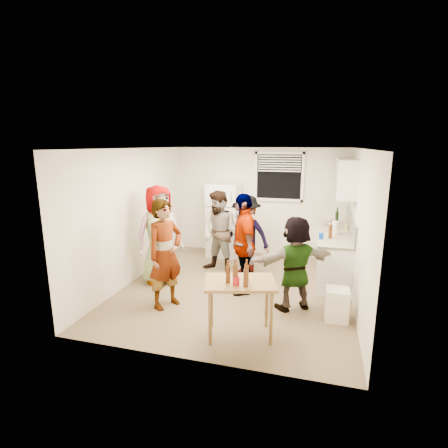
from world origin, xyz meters
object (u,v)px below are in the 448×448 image
(trash_bin, at_px, (337,304))
(guest_back_right, at_px, (246,273))
(wine_bottle, at_px, (336,224))
(guest_grey, at_px, (161,282))
(kettle, at_px, (332,229))
(beer_bottle_counter, at_px, (330,238))
(serving_table, at_px, (240,335))
(guest_black, at_px, (243,291))
(beer_bottle_table, at_px, (235,285))
(red_cup, at_px, (236,285))
(blue_cup, at_px, (321,239))
(guest_orange, at_px, (293,308))
(guest_stripe, at_px, (167,305))
(guest_back_left, at_px, (220,272))
(refrigerator, at_px, (224,220))

(trash_bin, bearing_deg, guest_back_right, 138.15)
(wine_bottle, height_order, guest_grey, wine_bottle)
(kettle, relative_size, wine_bottle, 0.92)
(guest_grey, bearing_deg, beer_bottle_counter, -36.88)
(kettle, bearing_deg, serving_table, -135.76)
(serving_table, height_order, guest_black, serving_table)
(beer_bottle_counter, bearing_deg, trash_bin, -85.04)
(beer_bottle_table, xyz_separation_m, guest_back_right, (-0.38, 2.47, -0.79))
(red_cup, bearing_deg, guest_grey, 139.34)
(blue_cup, xyz_separation_m, guest_grey, (-2.89, -0.61, -0.90))
(serving_table, relative_size, guest_black, 0.53)
(trash_bin, bearing_deg, blue_cup, 102.45)
(guest_back_right, bearing_deg, kettle, 35.61)
(kettle, xyz_separation_m, guest_orange, (-0.58, -1.90, -0.90))
(guest_stripe, bearing_deg, blue_cup, -30.31)
(guest_back_left, height_order, guest_orange, guest_back_left)
(guest_stripe, bearing_deg, guest_grey, 57.90)
(trash_bin, relative_size, guest_back_left, 0.29)
(refrigerator, distance_m, wine_bottle, 2.50)
(serving_table, xyz_separation_m, guest_stripe, (-1.34, 0.56, 0.00))
(kettle, bearing_deg, beer_bottle_table, -135.43)
(red_cup, relative_size, guest_grey, 0.06)
(kettle, xyz_separation_m, guest_back_left, (-2.17, -0.66, -0.90))
(guest_back_left, distance_m, guest_back_right, 0.53)
(guest_stripe, bearing_deg, guest_black, -22.82)
(beer_bottle_table, bearing_deg, guest_back_right, 98.81)
(trash_bin, distance_m, guest_grey, 3.24)
(red_cup, height_order, guest_back_right, red_cup)
(refrigerator, distance_m, guest_orange, 3.12)
(guest_grey, xyz_separation_m, guest_black, (1.59, -0.00, 0.00))
(serving_table, bearing_deg, refrigerator, 108.96)
(beer_bottle_table, relative_size, guest_back_left, 0.15)
(serving_table, bearing_deg, guest_back_right, 100.12)
(beer_bottle_counter, xyz_separation_m, red_cup, (-1.20, -2.30, -0.11))
(beer_bottle_counter, bearing_deg, guest_black, -153.88)
(kettle, distance_m, beer_bottle_table, 3.31)
(guest_grey, bearing_deg, guest_back_left, -8.85)
(beer_bottle_table, height_order, guest_grey, beer_bottle_table)
(beer_bottle_table, bearing_deg, guest_black, 98.82)
(blue_cup, bearing_deg, guest_black, -154.65)
(guest_black, bearing_deg, red_cup, -15.35)
(guest_back_left, bearing_deg, red_cup, -50.18)
(serving_table, bearing_deg, trash_bin, 31.93)
(refrigerator, height_order, wine_bottle, refrigerator)
(beer_bottle_counter, bearing_deg, serving_table, -118.53)
(refrigerator, distance_m, guest_black, 2.31)
(blue_cup, height_order, trash_bin, blue_cup)
(beer_bottle_counter, height_order, trash_bin, beer_bottle_counter)
(wine_bottle, height_order, beer_bottle_counter, wine_bottle)
(guest_grey, height_order, guest_black, guest_grey)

